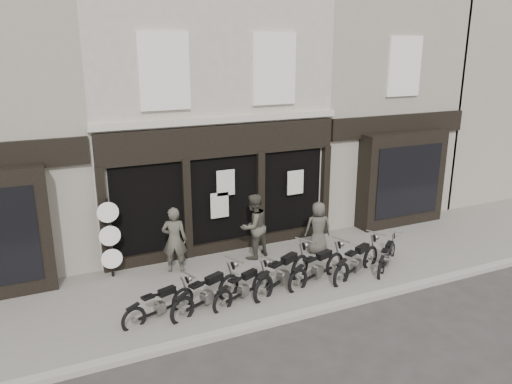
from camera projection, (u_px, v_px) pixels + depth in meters
name	position (u px, v px, depth m)	size (l,w,h in m)	color
ground_plane	(268.00, 296.00, 12.53)	(90.00, 90.00, 0.00)	#2D2B28
pavement	(253.00, 279.00, 13.30)	(30.00, 4.20, 0.12)	#6A645D
kerb	(292.00, 317.00, 11.43)	(30.00, 0.25, 0.13)	gray
central_building	(190.00, 107.00, 16.57)	(7.30, 6.22, 8.34)	#B8AF9E
neighbour_right	(349.00, 100.00, 19.10)	(5.60, 6.73, 8.34)	gray
filler_right	(498.00, 91.00, 22.48)	(11.00, 6.00, 8.20)	gray
motorcycle_0	(160.00, 307.00, 11.28)	(1.83, 0.85, 0.91)	black
motorcycle_1	(207.00, 296.00, 11.67)	(2.03, 1.15, 1.04)	black
motorcycle_2	(243.00, 289.00, 12.05)	(1.85, 1.01, 0.94)	black
motorcycle_3	(283.00, 275.00, 12.64)	(2.14, 1.32, 1.11)	black
motorcycle_4	(318.00, 270.00, 13.00)	(2.10, 0.97, 1.04)	black
motorcycle_5	(357.00, 264.00, 13.38)	(2.07, 1.16, 1.06)	black
motorcycle_6	(387.00, 259.00, 13.83)	(1.61, 1.37, 0.91)	black
man_left	(174.00, 240.00, 13.36)	(0.67, 0.44, 1.83)	#454239
man_centre	(254.00, 226.00, 14.26)	(0.93, 0.72, 1.91)	#444137
man_right	(318.00, 228.00, 14.64)	(0.76, 0.50, 1.57)	#433F38
advert_sign_post	(110.00, 242.00, 13.02)	(0.56, 0.36, 2.28)	black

